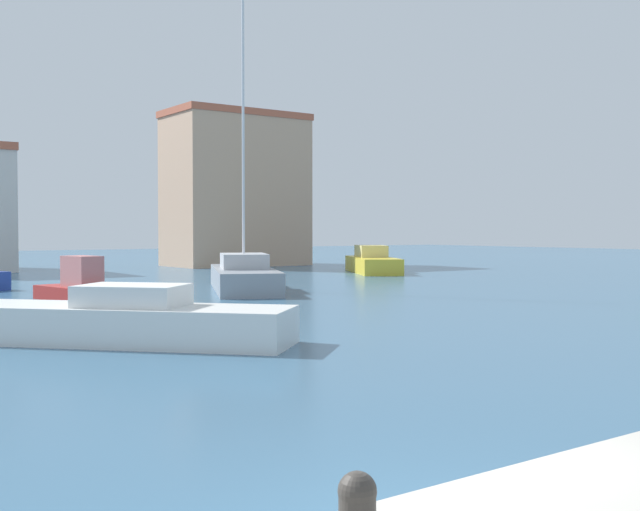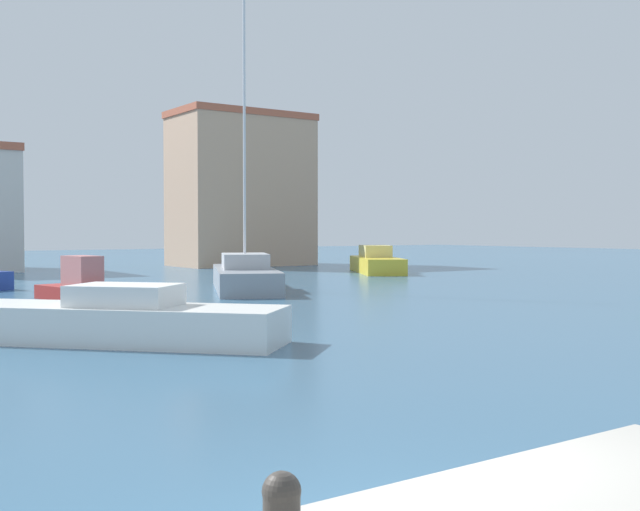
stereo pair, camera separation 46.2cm
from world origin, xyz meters
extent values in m
plane|color=#38607F|center=(15.00, 20.00, 0.00)|extent=(160.00, 160.00, 0.00)
sphere|color=#38332D|center=(-2.01, -1.33, 1.31)|extent=(0.21, 0.21, 0.21)
cube|color=gray|center=(12.70, 25.51, 0.49)|extent=(6.14, 9.23, 0.99)
cube|color=#ADB0B5|center=(12.63, 25.36, 1.32)|extent=(3.09, 3.62, 0.66)
cylinder|color=silver|center=(12.70, 25.51, 6.98)|extent=(0.12, 0.12, 11.99)
cube|color=#B22823|center=(4.83, 24.67, 0.27)|extent=(2.06, 4.30, 0.54)
cube|color=#C4716E|center=(4.94, 24.12, 1.14)|extent=(1.22, 1.72, 1.19)
cube|color=gold|center=(26.46, 33.16, 0.49)|extent=(5.68, 7.72, 0.97)
cube|color=#DFCD77|center=(26.73, 33.64, 1.35)|extent=(2.86, 3.32, 0.75)
cube|color=white|center=(2.14, 13.17, 0.45)|extent=(7.32, 7.63, 0.90)
cube|color=silver|center=(2.42, 12.87, 1.15)|extent=(2.86, 2.90, 0.51)
cube|color=tan|center=(24.38, 47.01, 5.55)|extent=(10.12, 5.90, 11.10)
cube|color=#B25B42|center=(24.38, 47.01, 11.35)|extent=(10.32, 6.02, 0.50)
camera|label=1|loc=(-4.52, -4.50, 2.70)|focal=43.20mm
camera|label=2|loc=(-4.14, -4.77, 2.70)|focal=43.20mm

